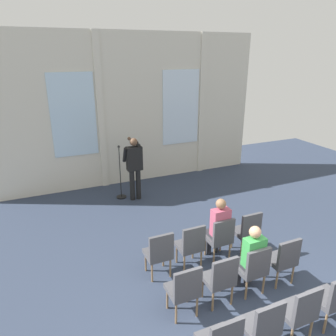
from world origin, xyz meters
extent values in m
cube|color=beige|center=(0.00, 6.86, 2.27)|extent=(8.38, 0.10, 4.53)
cube|color=silver|center=(-1.68, 6.80, 2.27)|extent=(1.24, 0.04, 2.35)
cube|color=beige|center=(-0.90, 6.80, 2.27)|extent=(0.20, 0.08, 4.53)
cube|color=silver|center=(1.68, 6.80, 2.27)|extent=(1.24, 0.04, 2.35)
cube|color=beige|center=(2.45, 6.80, 2.27)|extent=(0.20, 0.08, 4.53)
cylinder|color=black|center=(-0.43, 5.47, 0.44)|extent=(0.14, 0.14, 0.88)
cylinder|color=black|center=(-0.25, 5.47, 0.44)|extent=(0.14, 0.14, 0.88)
cube|color=black|center=(-0.34, 5.47, 1.21)|extent=(0.42, 0.22, 0.66)
cube|color=#26663F|center=(-0.34, 5.58, 1.29)|extent=(0.06, 0.01, 0.40)
sphere|color=brown|center=(-0.34, 5.48, 1.68)|extent=(0.21, 0.21, 0.21)
cylinder|color=black|center=(-0.58, 5.55, 1.33)|extent=(0.09, 0.28, 0.45)
cylinder|color=black|center=(-0.19, 5.60, 1.55)|extent=(0.15, 0.36, 0.15)
cylinder|color=black|center=(-0.23, 5.73, 1.58)|extent=(0.11, 0.34, 0.15)
sphere|color=brown|center=(-0.31, 6.00, 1.64)|extent=(0.10, 0.10, 0.10)
cylinder|color=black|center=(-0.69, 5.73, 0.01)|extent=(0.28, 0.28, 0.03)
cylinder|color=black|center=(-0.69, 5.73, 0.76)|extent=(0.02, 0.02, 1.45)
sphere|color=#262626|center=(-0.69, 5.73, 1.52)|extent=(0.07, 0.07, 0.07)
cylinder|color=olive|center=(-0.79, 2.35, 0.20)|extent=(0.04, 0.04, 0.40)
cylinder|color=olive|center=(-1.15, 2.35, 0.20)|extent=(0.04, 0.04, 0.40)
cylinder|color=olive|center=(-0.79, 2.01, 0.20)|extent=(0.04, 0.04, 0.40)
cylinder|color=olive|center=(-1.15, 2.01, 0.20)|extent=(0.04, 0.04, 0.40)
cube|color=#47474C|center=(-0.97, 2.18, 0.44)|extent=(0.46, 0.44, 0.08)
cube|color=#47474C|center=(-0.97, 1.99, 0.71)|extent=(0.46, 0.06, 0.46)
cylinder|color=olive|center=(-0.14, 2.35, 0.20)|extent=(0.04, 0.04, 0.40)
cylinder|color=olive|center=(-0.50, 2.35, 0.20)|extent=(0.04, 0.04, 0.40)
cylinder|color=olive|center=(-0.14, 2.01, 0.20)|extent=(0.04, 0.04, 0.40)
cylinder|color=olive|center=(-0.50, 2.01, 0.20)|extent=(0.04, 0.04, 0.40)
cube|color=#47474C|center=(-0.32, 2.18, 0.44)|extent=(0.46, 0.44, 0.08)
cube|color=#47474C|center=(-0.32, 1.99, 0.71)|extent=(0.46, 0.06, 0.46)
cylinder|color=olive|center=(0.50, 2.35, 0.20)|extent=(0.04, 0.04, 0.40)
cylinder|color=olive|center=(0.14, 2.35, 0.20)|extent=(0.04, 0.04, 0.40)
cylinder|color=olive|center=(0.50, 2.01, 0.20)|extent=(0.04, 0.04, 0.40)
cylinder|color=olive|center=(0.14, 2.01, 0.20)|extent=(0.04, 0.04, 0.40)
cube|color=#47474C|center=(0.32, 2.18, 0.44)|extent=(0.46, 0.44, 0.08)
cube|color=#47474C|center=(0.32, 1.99, 0.71)|extent=(0.46, 0.06, 0.46)
cylinder|color=#2D2D33|center=(0.23, 2.36, 0.22)|extent=(0.10, 0.10, 0.44)
cylinder|color=#2D2D33|center=(0.41, 2.36, 0.22)|extent=(0.10, 0.10, 0.44)
cube|color=#2D2D33|center=(0.32, 2.24, 0.50)|extent=(0.34, 0.36, 0.12)
cube|color=#B24C66|center=(0.32, 2.13, 0.84)|extent=(0.36, 0.20, 0.55)
sphere|color=#8C6647|center=(0.32, 2.15, 1.22)|extent=(0.20, 0.20, 0.20)
cylinder|color=olive|center=(1.15, 2.35, 0.20)|extent=(0.04, 0.04, 0.40)
cylinder|color=olive|center=(0.79, 2.35, 0.20)|extent=(0.04, 0.04, 0.40)
cylinder|color=olive|center=(1.15, 2.01, 0.20)|extent=(0.04, 0.04, 0.40)
cylinder|color=olive|center=(0.79, 2.01, 0.20)|extent=(0.04, 0.04, 0.40)
cube|color=#47474C|center=(0.97, 2.18, 0.44)|extent=(0.46, 0.44, 0.08)
cube|color=#47474C|center=(0.97, 1.99, 0.71)|extent=(0.46, 0.06, 0.46)
cylinder|color=olive|center=(-0.79, 1.31, 0.20)|extent=(0.04, 0.04, 0.40)
cylinder|color=olive|center=(-1.15, 1.31, 0.20)|extent=(0.04, 0.04, 0.40)
cylinder|color=olive|center=(-0.79, 0.97, 0.20)|extent=(0.04, 0.04, 0.40)
cylinder|color=olive|center=(-1.15, 0.97, 0.20)|extent=(0.04, 0.04, 0.40)
cube|color=#47474C|center=(-0.97, 1.14, 0.44)|extent=(0.46, 0.44, 0.08)
cube|color=#47474C|center=(-0.97, 0.95, 0.71)|extent=(0.46, 0.06, 0.46)
cylinder|color=olive|center=(-0.14, 1.31, 0.20)|extent=(0.04, 0.04, 0.40)
cylinder|color=olive|center=(-0.50, 1.31, 0.20)|extent=(0.04, 0.04, 0.40)
cylinder|color=olive|center=(-0.14, 0.97, 0.20)|extent=(0.04, 0.04, 0.40)
cylinder|color=olive|center=(-0.50, 0.97, 0.20)|extent=(0.04, 0.04, 0.40)
cube|color=#47474C|center=(-0.32, 1.14, 0.44)|extent=(0.46, 0.44, 0.08)
cube|color=#47474C|center=(-0.32, 0.95, 0.71)|extent=(0.46, 0.06, 0.46)
cylinder|color=olive|center=(0.50, 1.31, 0.20)|extent=(0.04, 0.04, 0.40)
cylinder|color=olive|center=(0.14, 1.31, 0.20)|extent=(0.04, 0.04, 0.40)
cylinder|color=olive|center=(0.50, 0.97, 0.20)|extent=(0.04, 0.04, 0.40)
cylinder|color=olive|center=(0.14, 0.97, 0.20)|extent=(0.04, 0.04, 0.40)
cube|color=#47474C|center=(0.32, 1.14, 0.44)|extent=(0.46, 0.44, 0.08)
cube|color=#47474C|center=(0.32, 0.95, 0.71)|extent=(0.46, 0.06, 0.46)
cylinder|color=#2D2D33|center=(0.23, 1.32, 0.22)|extent=(0.10, 0.10, 0.44)
cylinder|color=#2D2D33|center=(0.41, 1.32, 0.22)|extent=(0.10, 0.10, 0.44)
cube|color=#2D2D33|center=(0.32, 1.20, 0.50)|extent=(0.34, 0.36, 0.12)
cube|color=green|center=(0.32, 1.09, 0.82)|extent=(0.36, 0.20, 0.52)
sphere|color=tan|center=(0.32, 1.11, 1.19)|extent=(0.20, 0.20, 0.20)
cylinder|color=olive|center=(1.15, 1.31, 0.20)|extent=(0.04, 0.04, 0.40)
cylinder|color=olive|center=(0.79, 1.31, 0.20)|extent=(0.04, 0.04, 0.40)
cylinder|color=olive|center=(1.15, 0.97, 0.20)|extent=(0.04, 0.04, 0.40)
cylinder|color=olive|center=(0.79, 0.97, 0.20)|extent=(0.04, 0.04, 0.40)
cube|color=#47474C|center=(0.97, 1.14, 0.44)|extent=(0.46, 0.44, 0.08)
cube|color=#47474C|center=(0.97, 0.95, 0.71)|extent=(0.46, 0.06, 0.46)
cylinder|color=olive|center=(-0.14, 0.27, 0.20)|extent=(0.04, 0.04, 0.40)
cylinder|color=olive|center=(-0.50, 0.27, 0.20)|extent=(0.04, 0.04, 0.40)
cube|color=#47474C|center=(-0.32, 0.10, 0.44)|extent=(0.46, 0.44, 0.08)
cube|color=#47474C|center=(-0.32, -0.09, 0.71)|extent=(0.46, 0.06, 0.46)
cylinder|color=olive|center=(0.50, 0.27, 0.20)|extent=(0.04, 0.04, 0.40)
cylinder|color=olive|center=(0.14, 0.27, 0.20)|extent=(0.04, 0.04, 0.40)
cylinder|color=olive|center=(0.50, -0.07, 0.20)|extent=(0.04, 0.04, 0.40)
cube|color=#47474C|center=(0.32, 0.10, 0.44)|extent=(0.46, 0.44, 0.08)
cube|color=#47474C|center=(0.32, -0.09, 0.71)|extent=(0.46, 0.06, 0.46)
cylinder|color=olive|center=(1.15, 0.27, 0.20)|extent=(0.04, 0.04, 0.40)
cylinder|color=olive|center=(0.79, 0.27, 0.20)|extent=(0.04, 0.04, 0.40)
cylinder|color=olive|center=(0.79, -0.07, 0.20)|extent=(0.04, 0.04, 0.40)
cube|color=#47474C|center=(0.97, 0.10, 0.44)|extent=(0.46, 0.44, 0.08)
camera|label=1|loc=(-2.78, -2.49, 3.95)|focal=34.23mm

